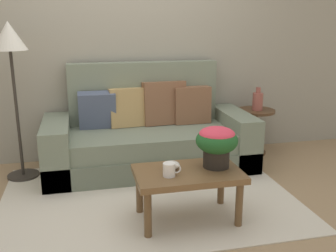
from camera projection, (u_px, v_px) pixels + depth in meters
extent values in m
plane|color=#997A56|center=(149.00, 199.00, 3.40)|extent=(14.00, 14.00, 0.00)
cube|color=gray|center=(126.00, 31.00, 4.21)|extent=(6.40, 0.12, 2.83)
cube|color=beige|center=(148.00, 197.00, 3.42)|extent=(2.53, 1.86, 0.01)
cube|color=#626B59|center=(150.00, 158.00, 4.07)|extent=(2.14, 0.90, 0.23)
cube|color=slate|center=(151.00, 140.00, 3.99)|extent=(1.62, 0.81, 0.19)
cube|color=slate|center=(144.00, 102.00, 4.27)|extent=(1.62, 0.16, 0.88)
cube|color=slate|center=(57.00, 150.00, 3.82)|extent=(0.26, 0.90, 0.56)
cube|color=slate|center=(234.00, 137.00, 4.23)|extent=(0.26, 0.90, 0.56)
cube|color=brown|center=(164.00, 103.00, 4.18)|extent=(0.48, 0.21, 0.47)
cube|color=tan|center=(129.00, 107.00, 4.10)|extent=(0.42, 0.20, 0.42)
cube|color=#4C5670|center=(97.00, 110.00, 4.02)|extent=(0.38, 0.21, 0.40)
cube|color=brown|center=(192.00, 105.00, 4.24)|extent=(0.40, 0.19, 0.41)
cylinder|color=brown|center=(148.00, 215.00, 2.75)|extent=(0.06, 0.06, 0.36)
cylinder|color=brown|center=(239.00, 205.00, 2.90)|extent=(0.06, 0.06, 0.36)
cylinder|color=brown|center=(139.00, 192.00, 3.11)|extent=(0.06, 0.06, 0.36)
cylinder|color=brown|center=(221.00, 184.00, 3.26)|extent=(0.06, 0.06, 0.36)
cube|color=brown|center=(188.00, 174.00, 2.95)|extent=(0.82, 0.50, 0.05)
cylinder|color=#4C331E|center=(254.00, 152.00, 4.57)|extent=(0.28, 0.28, 0.03)
cylinder|color=#4C331E|center=(255.00, 132.00, 4.51)|extent=(0.05, 0.05, 0.47)
cylinder|color=#4C331E|center=(256.00, 111.00, 4.44)|extent=(0.43, 0.43, 0.03)
cylinder|color=#2D2823|center=(24.00, 175.00, 3.87)|extent=(0.31, 0.31, 0.03)
cylinder|color=#2D2823|center=(17.00, 115.00, 3.70)|extent=(0.03, 0.03, 1.23)
cone|color=beige|center=(9.00, 36.00, 3.51)|extent=(0.32, 0.32, 0.26)
cylinder|color=black|center=(216.00, 158.00, 3.01)|extent=(0.21, 0.21, 0.15)
ellipsoid|color=#1E5123|center=(217.00, 140.00, 2.97)|extent=(0.33, 0.33, 0.20)
ellipsoid|color=#DB384C|center=(217.00, 134.00, 2.96)|extent=(0.28, 0.28, 0.11)
cylinder|color=white|center=(169.00, 170.00, 2.83)|extent=(0.09, 0.09, 0.10)
torus|color=white|center=(177.00, 169.00, 2.84)|extent=(0.07, 0.01, 0.07)
cylinder|color=silver|center=(171.00, 168.00, 2.96)|extent=(0.05, 0.05, 0.02)
ellipsoid|color=silver|center=(171.00, 165.00, 2.96)|extent=(0.13, 0.13, 0.06)
cylinder|color=#934C42|center=(258.00, 102.00, 4.39)|extent=(0.12, 0.12, 0.20)
cylinder|color=#934C42|center=(258.00, 90.00, 4.36)|extent=(0.05, 0.05, 0.07)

